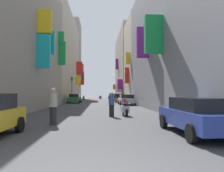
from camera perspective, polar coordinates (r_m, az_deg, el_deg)
ground_plane at (r=33.05m, az=-4.02°, el=-4.56°), size 140.00×140.00×0.00m
building_left_mid_a at (r=44.36m, az=-14.32°, el=7.26°), size 7.34×24.08×17.12m
building_left_mid_b at (r=60.29m, az=-11.39°, el=6.82°), size 7.35×8.00×21.32m
building_right_near at (r=19.19m, az=20.86°, el=14.11°), size 7.31×27.57×13.57m
building_right_mid_a at (r=36.55m, az=8.76°, el=6.63°), size 6.63×9.50×13.90m
building_right_mid_c at (r=53.05m, az=4.93°, el=5.03°), size 7.15×21.81×15.90m
parked_car_blue at (r=8.55m, az=21.91°, el=-7.14°), size 1.87×4.25×1.36m
parked_car_black at (r=42.10m, az=1.54°, el=-2.99°), size 1.85×4.25×1.40m
parked_car_green at (r=33.73m, az=-9.96°, el=-3.22°), size 1.87×4.42×1.40m
parked_car_red at (r=56.65m, az=0.00°, el=-2.69°), size 1.94×4.39×1.47m
parked_car_silver at (r=27.91m, az=3.86°, el=-3.56°), size 1.98×4.33×1.35m
scooter_white at (r=48.71m, az=-7.57°, el=-3.16°), size 0.49×1.87×1.13m
scooter_blue at (r=53.91m, az=-3.13°, el=-3.05°), size 0.62×1.99×1.13m
scooter_orange at (r=33.95m, az=1.17°, el=-3.72°), size 0.67×1.84×1.13m
scooter_silver at (r=14.50m, az=3.45°, el=-6.12°), size 0.50×1.80×1.13m
scooter_red at (r=23.50m, az=3.41°, el=-4.51°), size 0.55×1.97×1.13m
pedestrian_crossing at (r=13.95m, az=-0.12°, el=-4.93°), size 0.40×0.40×1.60m
pedestrian_near_left at (r=10.77m, az=-15.39°, el=-5.24°), size 0.44×0.44×1.78m
traffic_light_near_corner at (r=39.29m, az=-10.66°, el=0.32°), size 0.26×0.34×4.48m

